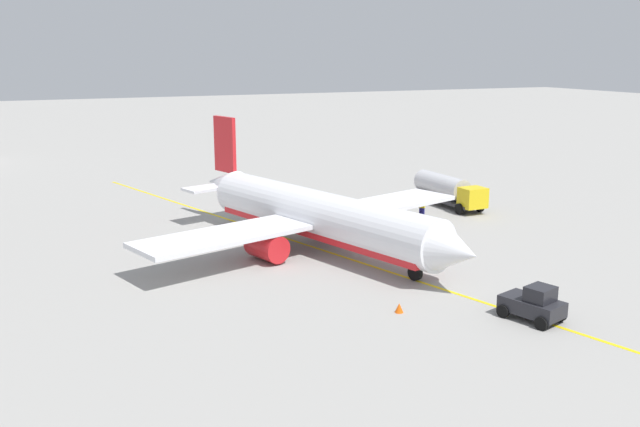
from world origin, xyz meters
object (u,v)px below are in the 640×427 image
(airplane, at_px, (316,216))
(fuel_tanker, at_px, (448,189))
(pushback_tug, at_px, (534,304))
(safety_cone_nose, at_px, (399,308))
(refueling_worker, at_px, (422,208))

(airplane, bearing_deg, fuel_tanker, 115.88)
(fuel_tanker, relative_size, pushback_tug, 2.64)
(safety_cone_nose, bearing_deg, airplane, 175.92)
(airplane, xyz_separation_m, safety_cone_nose, (15.29, -1.09, -2.42))
(fuel_tanker, distance_m, pushback_tug, 31.73)
(refueling_worker, bearing_deg, airplane, -66.10)
(fuel_tanker, height_order, refueling_worker, fuel_tanker)
(fuel_tanker, relative_size, refueling_worker, 6.23)
(pushback_tug, relative_size, refueling_worker, 2.36)
(fuel_tanker, distance_m, refueling_worker, 5.86)
(fuel_tanker, bearing_deg, refueling_worker, -58.90)
(fuel_tanker, xyz_separation_m, refueling_worker, (2.99, -4.96, -0.91))
(refueling_worker, bearing_deg, fuel_tanker, 121.10)
(refueling_worker, bearing_deg, pushback_tug, -17.93)
(fuel_tanker, distance_m, safety_cone_nose, 31.66)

